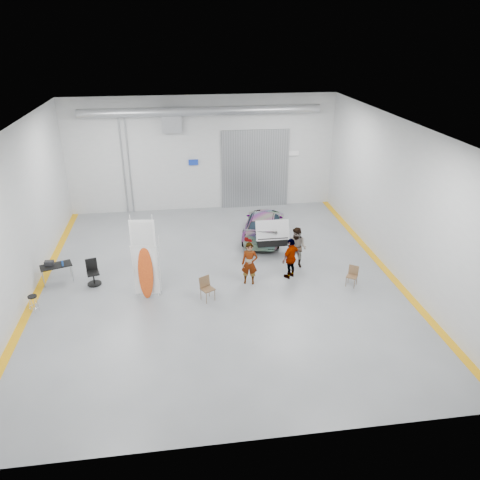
{
  "coord_description": "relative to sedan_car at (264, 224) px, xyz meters",
  "views": [
    {
      "loc": [
        -1.41,
        -16.11,
        9.12
      ],
      "look_at": [
        0.9,
        0.3,
        1.5
      ],
      "focal_mm": 35.0,
      "sensor_mm": 36.0,
      "label": 1
    }
  ],
  "objects": [
    {
      "name": "surfboard_display",
      "position": [
        -5.19,
        -4.72,
        0.69
      ],
      "size": [
        0.91,
        0.32,
        3.24
      ],
      "rotation": [
        0.0,
        0.0,
        -0.12
      ],
      "color": "white",
      "rests_on": "ground"
    },
    {
      "name": "folding_chair_far",
      "position": [
        2.49,
        -4.99,
        -0.37
      ],
      "size": [
        0.52,
        0.57,
        0.79
      ],
      "rotation": [
        0.0,
        0.0,
        -0.62
      ],
      "color": "brown",
      "rests_on": "ground"
    },
    {
      "name": "shop_stool",
      "position": [
        -9.1,
        -5.18,
        -0.3
      ],
      "size": [
        0.32,
        0.32,
        0.63
      ],
      "rotation": [
        0.0,
        0.0,
        -0.17
      ],
      "color": "black",
      "rests_on": "ground"
    },
    {
      "name": "ground",
      "position": [
        -2.51,
        -3.77,
        -0.62
      ],
      "size": [
        16.0,
        16.0,
        0.0
      ],
      "primitive_type": "plane",
      "color": "slate",
      "rests_on": "ground"
    },
    {
      "name": "trunk_lid",
      "position": [
        0.0,
        -1.89,
        0.64
      ],
      "size": [
        1.44,
        0.88,
        0.04
      ],
      "primitive_type": "cube",
      "color": "silver",
      "rests_on": "sedan_car"
    },
    {
      "name": "sedan_car",
      "position": [
        0.0,
        0.0,
        0.0
      ],
      "size": [
        2.81,
        4.58,
        1.24
      ],
      "primitive_type": "imported",
      "rotation": [
        0.0,
        0.0,
        2.87
      ],
      "color": "silver",
      "rests_on": "ground"
    },
    {
      "name": "person_a",
      "position": [
        -1.35,
        -4.25,
        0.23
      ],
      "size": [
        0.69,
        0.53,
        1.7
      ],
      "primitive_type": "imported",
      "rotation": [
        0.0,
        0.0,
        -0.22
      ],
      "color": "#836547",
      "rests_on": "ground"
    },
    {
      "name": "office_chair",
      "position": [
        -7.31,
        -3.47,
        -0.18
      ],
      "size": [
        0.54,
        0.56,
        1.01
      ],
      "rotation": [
        0.0,
        0.0,
        0.26
      ],
      "color": "black",
      "rests_on": "ground"
    },
    {
      "name": "room_shell",
      "position": [
        -2.27,
        -1.55,
        3.46
      ],
      "size": [
        14.02,
        16.18,
        6.01
      ],
      "color": "#B4B6B9",
      "rests_on": "ground"
    },
    {
      "name": "person_b",
      "position": [
        0.8,
        -3.15,
        0.24
      ],
      "size": [
        1.06,
        1.03,
        1.72
      ],
      "primitive_type": "imported",
      "rotation": [
        0.0,
        0.0,
        -0.67
      ],
      "color": "teal",
      "rests_on": "ground"
    },
    {
      "name": "folding_chair_near",
      "position": [
        -3.04,
        -5.26,
        -0.34
      ],
      "size": [
        0.57,
        0.62,
        0.9
      ],
      "rotation": [
        0.0,
        0.0,
        0.51
      ],
      "color": "brown",
      "rests_on": "ground"
    },
    {
      "name": "work_table",
      "position": [
        -8.79,
        -3.1,
        0.1
      ],
      "size": [
        1.28,
        0.93,
        0.94
      ],
      "rotation": [
        0.0,
        0.0,
        0.34
      ],
      "color": "gray",
      "rests_on": "ground"
    },
    {
      "name": "person_c",
      "position": [
        0.33,
        -4.0,
        0.22
      ],
      "size": [
        1.01,
        0.92,
        1.68
      ],
      "primitive_type": "imported",
      "rotation": [
        0.0,
        0.0,
        3.8
      ],
      "color": "#A24F36",
      "rests_on": "ground"
    }
  ]
}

